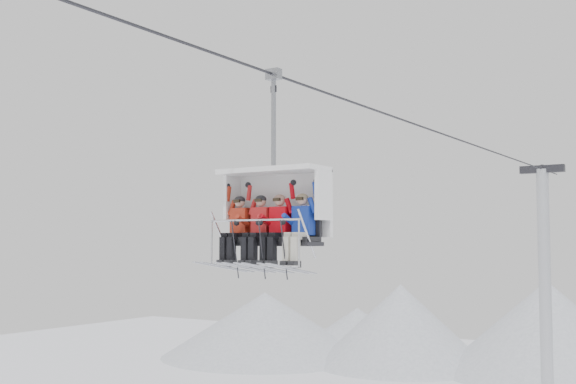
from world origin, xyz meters
The scene contains 7 objects.
lift_tower_right centered at (0.00, 22.00, 5.78)m, with size 2.00×1.80×13.48m.
haul_cable centered at (0.00, 0.00, 13.30)m, with size 0.06×0.06×50.00m, color #2C2C31.
chairlift_carrier centered at (0.00, -0.43, 10.65)m, with size 2.24×1.17×3.98m.
skier_far_left centered at (-0.76, -0.73, 10.19)m, with size 0.38×1.69×1.55m.
skier_center_left centered at (-0.24, -0.73, 10.19)m, with size 0.38×1.69×1.55m.
skier_center_right centered at (0.21, -0.73, 10.19)m, with size 0.38×1.69×1.55m.
skier_far_right centered at (0.74, -0.73, 10.19)m, with size 0.38×1.69×1.55m.
Camera 1 is at (8.03, -12.55, 9.89)m, focal length 45.00 mm.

